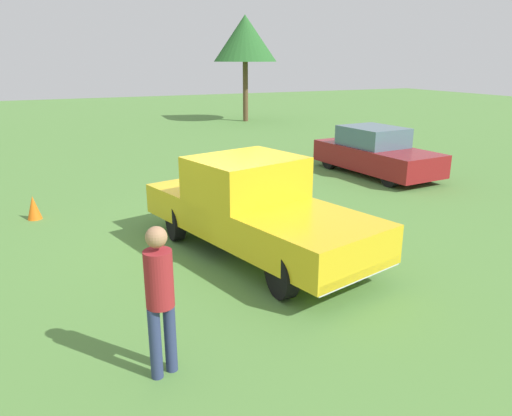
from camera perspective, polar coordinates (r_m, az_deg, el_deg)
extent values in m
plane|color=#54843D|center=(9.92, -3.36, -3.77)|extent=(80.00, 80.00, 0.00)
cylinder|color=black|center=(8.56, 11.04, -4.78)|extent=(0.77, 0.22, 0.77)
cylinder|color=black|center=(7.49, 3.00, -7.74)|extent=(0.77, 0.22, 0.77)
cylinder|color=black|center=(10.78, -2.07, 0.13)|extent=(0.77, 0.22, 0.77)
cylinder|color=black|center=(9.95, -9.45, -1.56)|extent=(0.77, 0.22, 0.77)
cube|color=gold|center=(7.94, 6.87, -3.71)|extent=(2.41, 2.33, 0.64)
cube|color=gold|center=(9.11, -1.19, 1.66)|extent=(2.02, 2.23, 1.40)
cube|color=slate|center=(9.00, -1.21, 4.36)|extent=(1.75, 2.03, 0.48)
cube|color=gold|center=(10.01, -4.71, 0.64)|extent=(2.80, 2.43, 0.60)
cube|color=silver|center=(7.47, 12.03, -7.54)|extent=(0.56, 1.80, 0.16)
cylinder|color=black|center=(15.51, 19.44, 4.26)|extent=(0.68, 0.20, 0.68)
cylinder|color=black|center=(14.43, 15.48, 3.71)|extent=(0.68, 0.20, 0.68)
cylinder|color=black|center=(17.43, 12.52, 6.16)|extent=(0.68, 0.20, 0.68)
cylinder|color=black|center=(16.48, 8.61, 5.75)|extent=(0.68, 0.20, 0.68)
cube|color=maroon|center=(15.88, 13.92, 5.77)|extent=(4.39, 2.11, 0.68)
cube|color=slate|center=(15.93, 13.56, 8.17)|extent=(1.99, 1.70, 0.60)
cylinder|color=navy|center=(5.83, -11.72, -15.31)|extent=(0.14, 0.14, 0.88)
cylinder|color=navy|center=(5.91, -10.03, -14.67)|extent=(0.14, 0.14, 0.88)
cylinder|color=maroon|center=(5.50, -11.32, -8.16)|extent=(0.40, 0.40, 0.66)
sphere|color=#A87A56|center=(5.32, -11.62, -3.37)|extent=(0.24, 0.24, 0.24)
cylinder|color=brown|center=(29.05, -1.25, 13.47)|extent=(0.30, 0.30, 3.37)
cone|color=#286028|center=(29.01, -1.29, 19.29)|extent=(3.59, 3.59, 2.52)
cone|color=orange|center=(12.21, -24.63, 0.04)|extent=(0.32, 0.32, 0.55)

